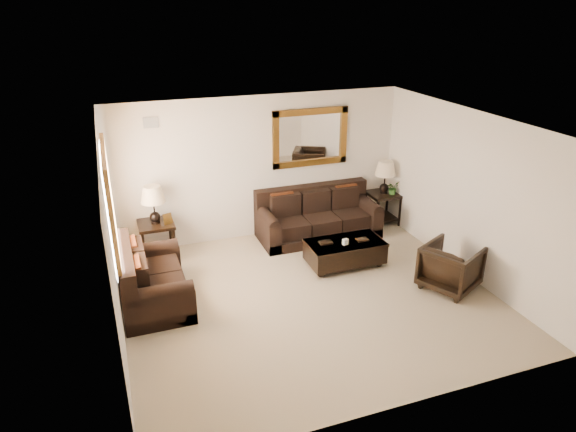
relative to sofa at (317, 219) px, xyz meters
name	(u,v)px	position (x,y,z in m)	size (l,w,h in m)	color
room	(310,217)	(-0.99, -2.05, 1.01)	(5.51, 5.01, 2.71)	tan
window	(111,206)	(-3.69, -1.15, 1.21)	(0.07, 1.96, 1.66)	white
mirror	(310,138)	(0.00, 0.42, 1.51)	(1.50, 0.06, 1.10)	#4C350F
air_vent	(151,123)	(-2.89, 0.43, 2.01)	(0.25, 0.02, 0.18)	#999999
sofa	(317,219)	(0.00, 0.00, 0.00)	(2.29, 0.99, 0.94)	black
loveseat	(150,282)	(-3.29, -1.36, 0.00)	(0.98, 1.65, 0.93)	black
end_table_left	(155,212)	(-3.01, 0.11, 0.54)	(0.61, 0.61, 1.34)	black
end_table_right	(384,183)	(1.49, 0.11, 0.52)	(0.60, 0.60, 1.32)	black
coffee_table	(345,250)	(-0.02, -1.28, -0.06)	(1.32, 0.71, 0.56)	black
armchair	(451,265)	(1.21, -2.54, 0.07)	(0.79, 0.74, 0.81)	black
potted_plant	(393,189)	(1.62, 0.00, 0.42)	(0.24, 0.27, 0.21)	#27511B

